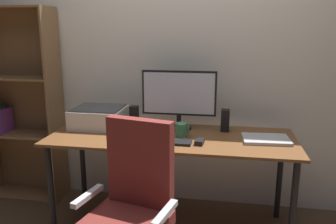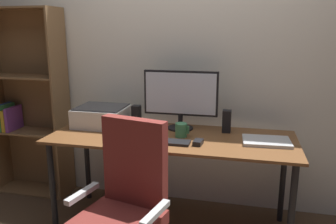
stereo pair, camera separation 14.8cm
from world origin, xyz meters
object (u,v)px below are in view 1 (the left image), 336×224
monitor (179,96)px  printer (99,117)px  speaker_left (134,116)px  speaker_right (225,120)px  laptop (266,139)px  keyboard (170,142)px  office_chair (130,219)px  mouse (200,142)px  desk (171,146)px  coffee_mug (181,130)px  bookshelf (19,107)px

monitor → printer: monitor is taller
speaker_left → speaker_right: same height
laptop → printer: printer is taller
speaker_right → keyboard: bearing=-136.2°
printer → office_chair: size_ratio=0.40×
mouse → printer: 0.88m
monitor → desk: bearing=-97.8°
mouse → speaker_left: bearing=154.5°
monitor → keyboard: monitor is taller
desk → laptop: (0.67, 0.00, 0.09)m
monitor → coffee_mug: (0.05, -0.19, -0.21)m
speaker_left → coffee_mug: bearing=-24.7°
monitor → bookshelf: (-1.46, 0.14, -0.18)m
monitor → bookshelf: 1.48m
printer → bookshelf: bearing=166.6°
speaker_left → speaker_right: size_ratio=1.00×
speaker_right → office_chair: (-0.51, -0.88, -0.37)m
desk → office_chair: office_chair is taller
coffee_mug → laptop: size_ratio=0.32×
desk → coffee_mug: (0.07, 0.00, 0.13)m
desk → laptop: laptop is taller
laptop → speaker_right: bearing=143.2°
desk → speaker_right: 0.46m
office_chair → bookshelf: bookshelf is taller
mouse → printer: size_ratio=0.24×
speaker_left → office_chair: office_chair is taller
mouse → speaker_right: 0.38m
coffee_mug → bookshelf: size_ratio=0.06×
bookshelf → printer: bearing=-13.4°
mouse → speaker_left: speaker_left is taller
speaker_left → speaker_right: bearing=0.0°
keyboard → laptop: size_ratio=0.91×
monitor → bookshelf: bearing=174.5°
coffee_mug → speaker_right: (0.31, 0.19, 0.03)m
keyboard → speaker_left: (-0.35, 0.35, 0.08)m
keyboard → bookshelf: 1.54m
desk → speaker_left: size_ratio=10.51×
laptop → desk: bearing=176.7°
speaker_left → office_chair: 0.97m
monitor → bookshelf: size_ratio=0.34×
speaker_left → laptop: bearing=-10.6°
monitor → keyboard: size_ratio=1.98×
office_chair → coffee_mug: bearing=87.5°
keyboard → speaker_right: (0.37, 0.35, 0.08)m
desk → speaker_left: 0.42m
monitor → mouse: 0.46m
desk → monitor: size_ratio=3.11×
speaker_left → printer: (-0.28, -0.05, -0.00)m
coffee_mug → office_chair: (-0.20, -0.69, -0.33)m
speaker_right → office_chair: size_ratio=0.17×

